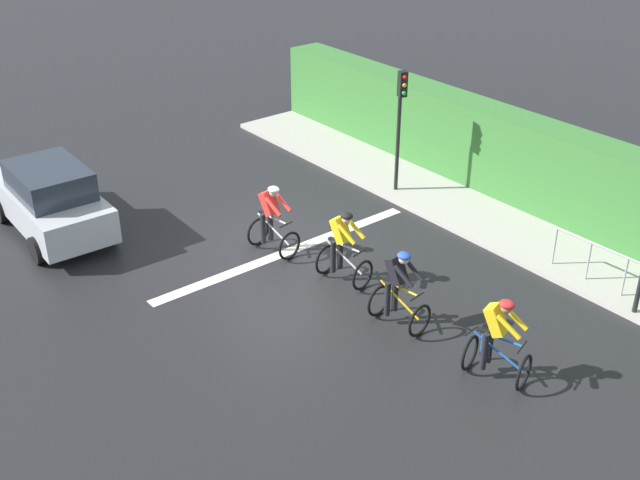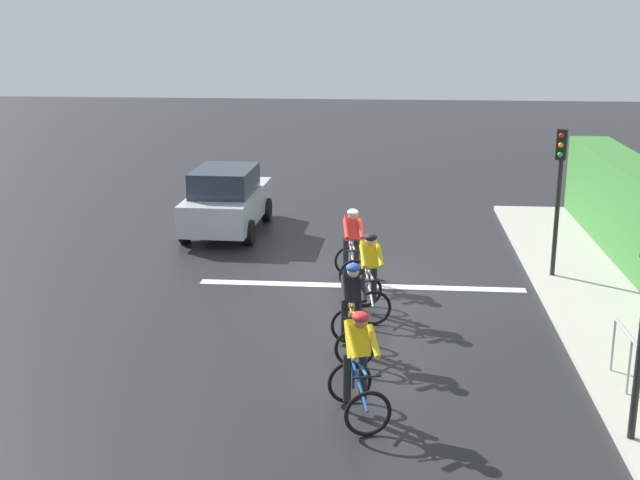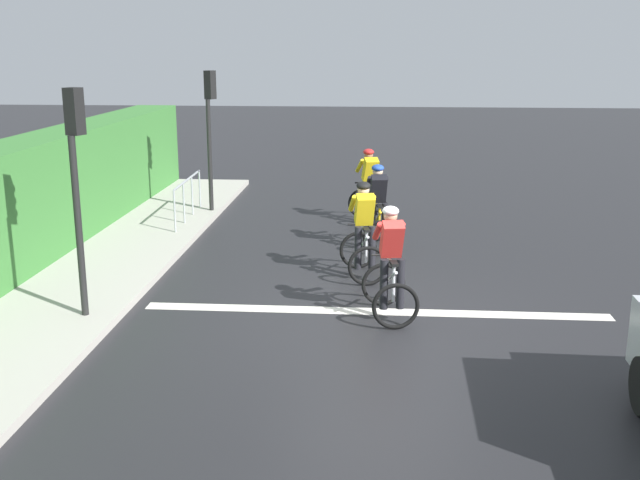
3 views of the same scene
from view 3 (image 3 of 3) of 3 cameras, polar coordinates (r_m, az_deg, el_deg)
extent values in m
plane|color=black|center=(11.14, 4.13, -6.11)|extent=(80.00, 80.00, 0.00)
cube|color=#ADA89E|center=(13.98, -17.25, -2.20)|extent=(2.80, 18.15, 0.12)
cube|color=gray|center=(14.28, -20.67, -1.39)|extent=(0.44, 18.15, 0.48)
cube|color=#387533|center=(14.21, -22.08, 2.07)|extent=(1.10, 18.15, 2.24)
cube|color=silver|center=(11.54, 4.14, -5.35)|extent=(7.00, 0.30, 0.01)
torus|color=black|center=(17.73, 3.18, 2.80)|extent=(0.67, 0.26, 0.68)
torus|color=black|center=(16.77, 4.14, 2.11)|extent=(0.67, 0.26, 0.68)
cylinder|color=#1E59B2|center=(17.20, 3.66, 3.28)|extent=(0.33, 0.96, 0.51)
cylinder|color=#1E59B2|center=(16.91, 3.95, 3.17)|extent=(0.04, 0.04, 0.55)
cylinder|color=#1E59B2|center=(17.20, 3.62, 4.21)|extent=(0.25, 0.70, 0.04)
cube|color=black|center=(16.85, 3.97, 4.15)|extent=(0.16, 0.24, 0.04)
cylinder|color=black|center=(17.54, 3.29, 4.33)|extent=(0.41, 0.15, 0.03)
cube|color=yellow|center=(16.99, 3.79, 5.26)|extent=(0.41, 0.48, 0.57)
sphere|color=#9E7051|center=(17.09, 3.66, 6.37)|extent=(0.20, 0.20, 0.20)
ellipsoid|color=red|center=(17.08, 3.66, 6.60)|extent=(0.31, 0.34, 0.14)
cylinder|color=black|center=(16.98, 3.46, 3.07)|extent=(0.12, 0.12, 0.74)
cylinder|color=black|center=(17.05, 4.24, 3.10)|extent=(0.12, 0.12, 0.74)
cylinder|color=yellow|center=(17.21, 3.01, 5.57)|extent=(0.23, 0.48, 0.37)
cylinder|color=yellow|center=(17.30, 4.03, 5.60)|extent=(0.23, 0.48, 0.37)
torus|color=black|center=(15.51, 4.05, 1.10)|extent=(0.68, 0.15, 0.68)
torus|color=black|center=(14.53, 4.55, 0.18)|extent=(0.68, 0.15, 0.68)
cylinder|color=gold|center=(14.96, 4.31, 1.59)|extent=(0.17, 0.99, 0.51)
cylinder|color=gold|center=(14.66, 4.46, 1.42)|extent=(0.04, 0.04, 0.55)
cylinder|color=gold|center=(14.95, 4.30, 2.66)|extent=(0.14, 0.71, 0.04)
cube|color=black|center=(14.60, 4.49, 2.54)|extent=(0.13, 0.23, 0.04)
cylinder|color=black|center=(15.31, 4.13, 2.84)|extent=(0.42, 0.09, 0.03)
cube|color=black|center=(14.74, 4.40, 3.85)|extent=(0.35, 0.45, 0.57)
sphere|color=beige|center=(14.84, 4.35, 5.13)|extent=(0.20, 0.20, 0.20)
ellipsoid|color=#264CB2|center=(14.82, 4.35, 5.40)|extent=(0.27, 0.31, 0.14)
cylinder|color=black|center=(14.75, 3.95, 1.34)|extent=(0.12, 0.12, 0.74)
cylinder|color=black|center=(14.79, 4.87, 1.35)|extent=(0.12, 0.12, 0.74)
cylinder|color=black|center=(14.99, 3.66, 4.25)|extent=(0.15, 0.49, 0.37)
cylinder|color=black|center=(15.03, 4.87, 4.25)|extent=(0.15, 0.49, 0.37)
torus|color=black|center=(13.62, 2.89, -0.76)|extent=(0.68, 0.18, 0.68)
torus|color=black|center=(12.65, 3.61, -1.96)|extent=(0.68, 0.18, 0.68)
cylinder|color=silver|center=(13.07, 3.25, -0.28)|extent=(0.22, 0.98, 0.51)
cylinder|color=silver|center=(12.77, 3.48, -0.52)|extent=(0.04, 0.04, 0.55)
cylinder|color=silver|center=(13.05, 3.23, 0.94)|extent=(0.17, 0.71, 0.04)
cube|color=black|center=(12.70, 3.50, 0.77)|extent=(0.14, 0.23, 0.04)
cylinder|color=black|center=(13.40, 2.98, 1.19)|extent=(0.42, 0.11, 0.03)
cube|color=yellow|center=(12.83, 3.37, 2.28)|extent=(0.37, 0.46, 0.57)
sphere|color=beige|center=(12.92, 3.27, 3.77)|extent=(0.20, 0.20, 0.20)
ellipsoid|color=black|center=(12.90, 3.28, 4.08)|extent=(0.29, 0.32, 0.14)
cylinder|color=black|center=(12.86, 2.87, -0.60)|extent=(0.12, 0.12, 0.74)
cylinder|color=black|center=(12.90, 3.92, -0.57)|extent=(0.12, 0.12, 0.74)
cylinder|color=yellow|center=(13.07, 2.47, 2.76)|extent=(0.18, 0.49, 0.37)
cylinder|color=yellow|center=(13.12, 3.85, 2.79)|extent=(0.18, 0.49, 0.37)
torus|color=black|center=(11.71, 4.78, -3.33)|extent=(0.68, 0.17, 0.68)
torus|color=black|center=(10.76, 5.70, -4.98)|extent=(0.68, 0.17, 0.68)
cylinder|color=silver|center=(11.16, 5.24, -2.90)|extent=(0.20, 0.98, 0.51)
cylinder|color=silver|center=(10.86, 5.53, -3.25)|extent=(0.04, 0.04, 0.55)
cylinder|color=silver|center=(11.13, 5.23, -1.47)|extent=(0.16, 0.71, 0.04)
cube|color=black|center=(10.78, 5.57, -1.76)|extent=(0.13, 0.23, 0.04)
cylinder|color=black|center=(11.47, 4.91, -1.11)|extent=(0.42, 0.10, 0.03)
cube|color=red|center=(10.89, 5.41, 0.06)|extent=(0.36, 0.45, 0.57)
sphere|color=tan|center=(10.97, 5.31, 1.82)|extent=(0.20, 0.20, 0.20)
ellipsoid|color=silver|center=(10.95, 5.32, 2.18)|extent=(0.28, 0.32, 0.14)
cylinder|color=black|center=(10.95, 4.81, -3.33)|extent=(0.12, 0.12, 0.74)
cylinder|color=black|center=(10.99, 6.05, -3.29)|extent=(0.12, 0.12, 0.74)
cylinder|color=red|center=(11.12, 4.35, 0.67)|extent=(0.17, 0.49, 0.37)
cylinder|color=red|center=(11.18, 5.96, 0.70)|extent=(0.17, 0.49, 0.37)
cylinder|color=black|center=(11.21, -17.61, 0.58)|extent=(0.10, 0.10, 2.70)
cube|color=black|center=(11.02, -17.93, 9.16)|extent=(0.26, 0.26, 0.64)
sphere|color=red|center=(11.09, -17.63, 10.25)|extent=(0.11, 0.11, 0.11)
sphere|color=orange|center=(11.11, -17.55, 9.22)|extent=(0.11, 0.11, 0.11)
sphere|color=green|center=(11.12, -17.47, 8.19)|extent=(0.11, 0.11, 0.11)
cylinder|color=black|center=(17.94, -8.26, 6.08)|extent=(0.10, 0.10, 2.70)
cube|color=black|center=(17.86, -8.24, 11.43)|extent=(0.27, 0.27, 0.64)
sphere|color=red|center=(17.93, -8.03, 12.09)|extent=(0.11, 0.11, 0.11)
sphere|color=orange|center=(17.94, -8.01, 11.45)|extent=(0.11, 0.11, 0.11)
sphere|color=green|center=(17.95, -7.99, 10.82)|extent=(0.11, 0.11, 0.11)
cylinder|color=#999EA3|center=(17.17, -9.92, 4.46)|extent=(0.11, 2.55, 0.05)
cylinder|color=#999EA3|center=(16.05, -10.83, 1.91)|extent=(0.04, 0.04, 1.00)
cylinder|color=#999EA3|center=(16.85, -10.16, 2.54)|extent=(0.04, 0.04, 1.00)
cylinder|color=#999EA3|center=(17.66, -9.55, 3.10)|extent=(0.04, 0.04, 1.00)
cylinder|color=#999EA3|center=(18.48, -8.99, 3.62)|extent=(0.04, 0.04, 1.00)
camera|label=1|loc=(25.92, 27.73, 24.02)|focal=44.21mm
camera|label=2|loc=(27.65, 3.34, 17.96)|focal=45.93mm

